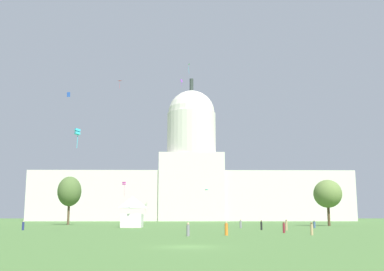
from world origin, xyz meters
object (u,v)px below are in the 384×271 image
(kite_turquoise_low, at_px, (205,192))
(person_denim_lawn_far_right, at_px, (314,225))
(person_navy_edge_east, at_px, (23,226))
(kite_green_high, at_px, (188,66))
(kite_blue_mid, at_px, (69,95))
(capitol_building, at_px, (191,180))
(person_tan_front_center, at_px, (286,225))
(person_grey_deep_crowd, at_px, (188,230))
(kite_violet_high, at_px, (182,81))
(person_maroon_back_center, at_px, (284,228))
(kite_magenta_low, at_px, (124,184))
(tree_east_far, at_px, (328,194))
(person_orange_front_right, at_px, (226,229))
(event_tent, at_px, (132,212))
(kite_white_low, at_px, (69,187))
(kite_cyan_low, at_px, (77,132))
(tree_west_mid, at_px, (69,191))
(person_tan_mid_right, at_px, (312,229))
(person_black_aisle_center, at_px, (261,225))
(kite_red_high, at_px, (119,82))
(person_grey_back_left, at_px, (241,224))

(kite_turquoise_low, bearing_deg, person_denim_lawn_far_right, 51.50)
(person_navy_edge_east, xyz_separation_m, kite_green_high, (27.88, 88.43, 56.83))
(kite_blue_mid, bearing_deg, capitol_building, -100.81)
(capitol_building, xyz_separation_m, person_tan_front_center, (13.58, -139.80, -17.72))
(person_grey_deep_crowd, bearing_deg, kite_violet_high, -72.54)
(person_maroon_back_center, xyz_separation_m, kite_magenta_low, (-28.00, 44.22, 9.03))
(kite_turquoise_low, bearing_deg, person_grey_deep_crowd, 18.60)
(tree_east_far, xyz_separation_m, person_orange_front_right, (-29.04, -54.09, -6.77))
(person_maroon_back_center, bearing_deg, event_tent, 142.95)
(kite_magenta_low, height_order, kite_white_low, kite_white_low)
(capitol_building, bearing_deg, tree_east_far, -73.53)
(kite_cyan_low, bearing_deg, tree_west_mid, -14.46)
(person_tan_mid_right, distance_m, kite_blue_mid, 71.08)
(tree_east_far, xyz_separation_m, person_black_aisle_center, (-21.29, -32.48, -6.75))
(kite_turquoise_low, height_order, kite_violet_high, kite_violet_high)
(tree_west_mid, relative_size, kite_red_high, 4.73)
(person_grey_back_left, xyz_separation_m, kite_cyan_low, (-26.34, -25.37, 13.52))
(event_tent, distance_m, kite_turquoise_low, 34.87)
(tree_west_mid, height_order, person_navy_edge_east, tree_west_mid)
(kite_violet_high, bearing_deg, person_orange_front_right, -97.40)
(tree_east_far, distance_m, person_grey_back_left, 31.43)
(tree_west_mid, bearing_deg, person_maroon_back_center, -54.00)
(person_denim_lawn_far_right, distance_m, kite_magenta_low, 44.23)
(person_grey_deep_crowd, xyz_separation_m, kite_magenta_low, (-14.65, 54.30, 9.05))
(kite_green_high, height_order, kite_blue_mid, kite_green_high)
(person_maroon_back_center, height_order, kite_magenta_low, kite_magenta_low)
(kite_red_high, bearing_deg, person_tan_front_center, -41.60)
(capitol_building, xyz_separation_m, event_tent, (-13.80, -119.50, -15.31))
(person_grey_deep_crowd, relative_size, kite_turquoise_low, 0.84)
(person_grey_back_left, height_order, kite_green_high, kite_green_high)
(capitol_building, bearing_deg, kite_green_high, -92.20)
(person_maroon_back_center, distance_m, kite_turquoise_low, 63.34)
(person_grey_deep_crowd, bearing_deg, kite_magenta_low, -58.27)
(person_tan_front_center, distance_m, kite_green_high, 107.76)
(tree_east_far, distance_m, tree_west_mid, 67.22)
(tree_west_mid, relative_size, kite_magenta_low, 3.77)
(person_grey_deep_crowd, height_order, person_orange_front_right, person_orange_front_right)
(kite_red_high, height_order, kite_turquoise_low, kite_red_high)
(person_maroon_back_center, height_order, person_grey_back_left, person_grey_back_left)
(kite_cyan_low, bearing_deg, person_maroon_back_center, -120.50)
(person_navy_edge_east, bearing_deg, kite_blue_mid, -70.06)
(kite_magenta_low, bearing_deg, kite_blue_mid, 41.71)
(person_navy_edge_east, bearing_deg, kite_violet_high, -84.86)
(person_tan_front_center, height_order, kite_green_high, kite_green_high)
(capitol_building, distance_m, person_tan_mid_right, 160.28)
(person_grey_deep_crowd, xyz_separation_m, kite_violet_high, (-1.85, 127.38, 55.37))
(kite_turquoise_low, bearing_deg, kite_green_high, -151.20)
(person_navy_edge_east, bearing_deg, person_maroon_back_center, -179.56)
(kite_blue_mid, bearing_deg, kite_violet_high, -104.17)
(event_tent, xyz_separation_m, kite_blue_mid, (-16.50, 8.99, 27.12))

